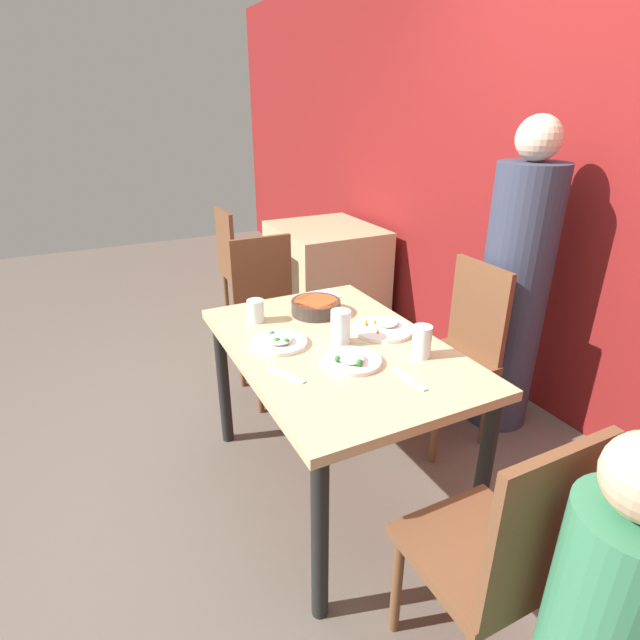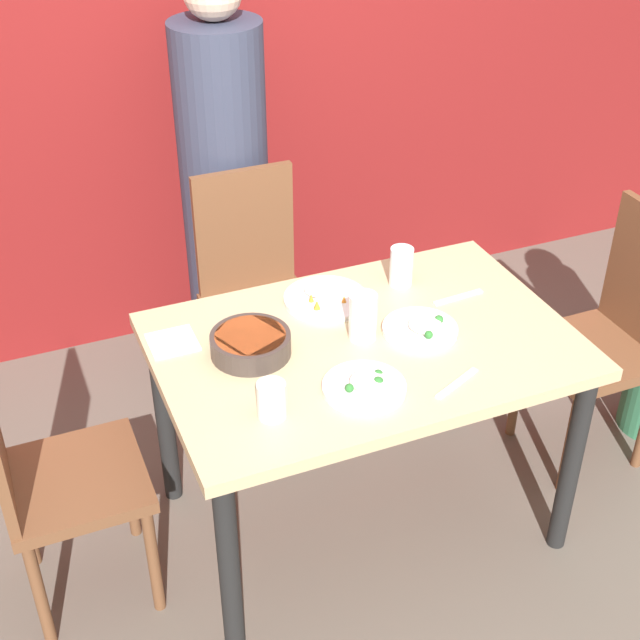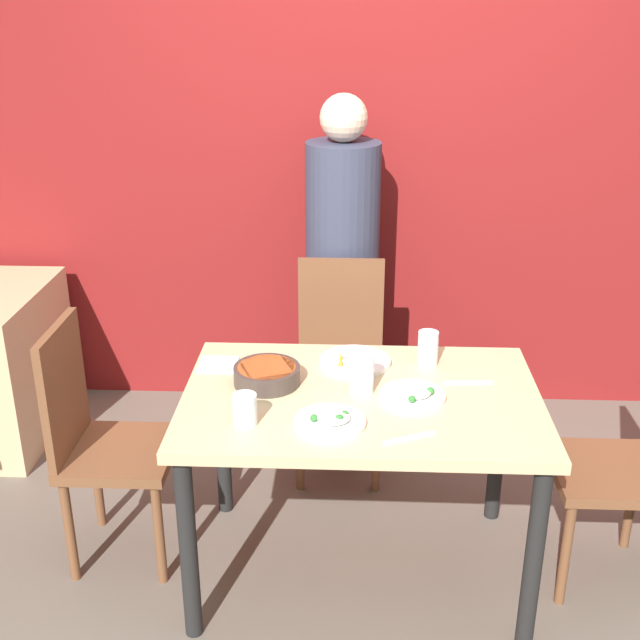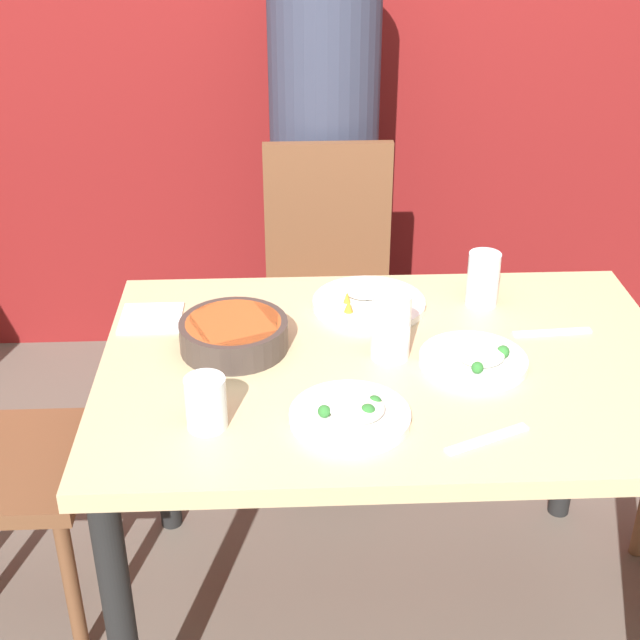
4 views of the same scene
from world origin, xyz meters
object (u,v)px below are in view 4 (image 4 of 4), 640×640
at_px(chair_adult_spot, 329,296).
at_px(plate_rice_adult, 352,414).
at_px(bowl_curry, 234,334).
at_px(person_adult, 324,181).
at_px(glass_water_tall, 393,326).

distance_m(chair_adult_spot, plate_rice_adult, 1.01).
bearing_deg(bowl_curry, person_adult, 76.51).
bearing_deg(glass_water_tall, bowl_curry, 171.69).
relative_size(person_adult, glass_water_tall, 10.99).
relative_size(person_adult, bowl_curry, 6.92).
relative_size(plate_rice_adult, glass_water_tall, 1.58).
bearing_deg(chair_adult_spot, person_adult, 90.00).
distance_m(person_adult, plate_rice_adult, 1.31).
height_order(bowl_curry, plate_rice_adult, bowl_curry).
height_order(chair_adult_spot, glass_water_tall, chair_adult_spot).
xyz_separation_m(chair_adult_spot, person_adult, (0.00, 0.34, 0.24)).
bearing_deg(person_adult, chair_adult_spot, -90.00).
relative_size(chair_adult_spot, person_adult, 0.58).
distance_m(chair_adult_spot, bowl_curry, 0.78).
relative_size(bowl_curry, plate_rice_adult, 1.01).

